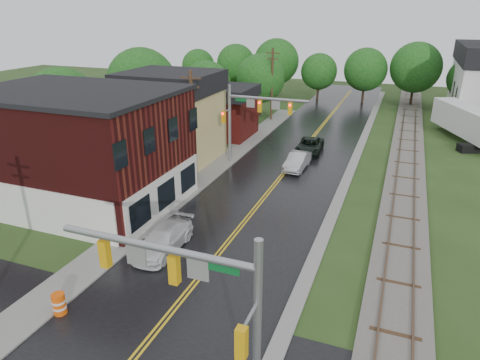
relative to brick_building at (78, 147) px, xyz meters
The scene contains 20 objects.
main_road 19.95m from the brick_building, 50.23° to the left, with size 10.00×90.00×0.02m, color black.
curb_right 27.15m from the brick_building, 48.20° to the left, with size 0.80×70.00×0.12m, color gray.
sidewalk_left 12.52m from the brick_building, 57.86° to the left, with size 2.40×50.00×0.12m, color gray.
brick_building is the anchor object (origin of this frame).
yellow_house 11.14m from the brick_building, 82.32° to the left, with size 8.00×7.00×6.40m, color tan.
darkred_building 20.25m from the brick_building, 82.92° to the left, with size 7.00×6.00×4.40m, color #3F0F0C.
railroad 30.36m from the brick_building, 41.66° to the left, with size 3.20×80.00×0.30m.
traffic_signal_near 20.60m from the brick_building, 39.17° to the right, with size 7.34×0.30×7.20m.
traffic_signal_far 15.03m from the brick_building, 53.08° to the left, with size 7.34×0.43×7.20m.
utility_pole_b 9.03m from the brick_building, 50.93° to the left, with size 1.80×0.28×9.00m.
utility_pole_c 29.56m from the brick_building, 78.91° to the left, with size 1.80×0.28×9.00m.
tree_left_a 10.14m from the brick_building, 136.87° to the left, with size 6.80×6.80×8.67m.
tree_left_b 17.80m from the brick_building, 107.61° to the left, with size 7.60×7.60×9.69m.
tree_left_c 24.94m from the brick_building, 93.14° to the left, with size 6.00×6.00×7.65m.
tree_left_e 31.12m from the brick_building, 83.29° to the left, with size 6.40×6.40×8.16m.
suv_dark 22.14m from the brick_building, 52.54° to the left, with size 2.33×5.05×1.40m, color black.
sedan_silver 18.44m from the brick_building, 42.84° to the left, with size 1.54×4.40×1.45m, color #ADADB2.
pickup_white 10.77m from the brick_building, 24.52° to the right, with size 2.00×4.92×1.43m, color silver.
semi_trailer 39.45m from the brick_building, 44.36° to the left, with size 6.67×11.53×3.66m.
construction_barrel 13.87m from the brick_building, 55.23° to the right, with size 0.61×0.61×1.09m, color #E7510A.
Camera 1 is at (8.98, -8.30, 13.39)m, focal length 32.00 mm.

